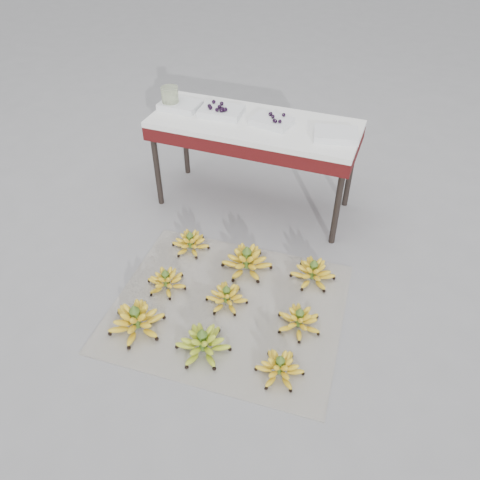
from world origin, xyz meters
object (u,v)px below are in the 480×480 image
(newspaper_mat, at_px, (228,307))
(tray_left, at_px, (221,111))
(bunch_front_left, at_px, (136,320))
(bunch_back_left, at_px, (190,243))
(bunch_mid_center, at_px, (227,297))
(bunch_back_right, at_px, (313,273))
(bunch_mid_left, at_px, (166,281))
(tray_right, at_px, (272,121))
(bunch_mid_right, at_px, (299,320))
(bunch_front_center, at_px, (203,343))
(tray_far_right, at_px, (336,135))
(vendor_table, at_px, (254,132))
(bunch_back_center, at_px, (247,261))
(tray_far_left, at_px, (180,105))
(bunch_front_right, at_px, (280,367))
(glass_jar, at_px, (170,98))

(newspaper_mat, distance_m, tray_left, 1.28)
(newspaper_mat, xyz_separation_m, tray_left, (-0.44, 1.00, 0.66))
(bunch_front_left, height_order, bunch_back_left, bunch_front_left)
(bunch_mid_center, relative_size, bunch_back_right, 0.87)
(bunch_front_left, relative_size, bunch_mid_left, 1.49)
(bunch_back_left, distance_m, tray_right, 0.92)
(bunch_front_left, bearing_deg, bunch_mid_right, 1.22)
(bunch_front_center, height_order, tray_far_right, tray_far_right)
(bunch_mid_left, relative_size, tray_far_right, 0.87)
(tray_left, xyz_separation_m, tray_far_right, (0.76, -0.05, -0.00))
(newspaper_mat, relative_size, bunch_mid_left, 4.91)
(vendor_table, bearing_deg, bunch_mid_center, -79.22)
(bunch_back_center, bearing_deg, vendor_table, 101.21)
(bunch_mid_right, height_order, bunch_back_left, bunch_mid_right)
(bunch_back_center, xyz_separation_m, bunch_back_right, (0.39, 0.05, -0.01))
(bunch_mid_right, distance_m, bunch_back_right, 0.38)
(bunch_front_left, xyz_separation_m, bunch_mid_right, (0.80, 0.31, -0.01))
(bunch_front_left, height_order, bunch_front_center, bunch_front_left)
(bunch_back_center, bearing_deg, bunch_back_left, 167.56)
(tray_right, bearing_deg, bunch_mid_left, -107.41)
(bunch_back_left, bearing_deg, bunch_mid_center, -51.95)
(tray_far_left, distance_m, tray_left, 0.29)
(bunch_mid_left, distance_m, tray_right, 1.18)
(bunch_back_center, relative_size, tray_right, 1.19)
(bunch_front_right, bearing_deg, tray_right, 112.83)
(bunch_mid_center, distance_m, tray_left, 1.23)
(bunch_mid_right, distance_m, tray_far_right, 1.13)
(bunch_front_right, bearing_deg, newspaper_mat, 143.88)
(bunch_mid_center, xyz_separation_m, bunch_back_left, (-0.39, 0.35, 0.00))
(bunch_front_center, distance_m, tray_far_right, 1.44)
(tray_right, xyz_separation_m, glass_jar, (-0.70, -0.01, 0.05))
(tray_far_left, height_order, tray_right, tray_right)
(bunch_front_center, distance_m, bunch_back_center, 0.64)
(bunch_mid_right, distance_m, glass_jar, 1.67)
(tray_far_left, bearing_deg, tray_left, 0.99)
(bunch_mid_left, height_order, tray_far_right, tray_far_right)
(tray_far_left, distance_m, tray_right, 0.64)
(tray_far_left, relative_size, tray_far_right, 0.89)
(bunch_back_center, height_order, vendor_table, vendor_table)
(vendor_table, relative_size, tray_far_right, 4.53)
(newspaper_mat, distance_m, glass_jar, 1.44)
(tray_left, bearing_deg, vendor_table, -3.84)
(bunch_front_center, height_order, vendor_table, vendor_table)
(newspaper_mat, bearing_deg, bunch_mid_center, 126.77)
(bunch_front_center, bearing_deg, bunch_mid_center, 93.04)
(bunch_mid_right, height_order, bunch_back_center, bunch_back_center)
(bunch_mid_center, xyz_separation_m, bunch_back_right, (0.40, 0.35, 0.01))
(tray_left, bearing_deg, newspaper_mat, -66.49)
(bunch_front_right, height_order, bunch_back_center, bunch_back_center)
(bunch_front_right, distance_m, bunch_back_left, 1.05)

